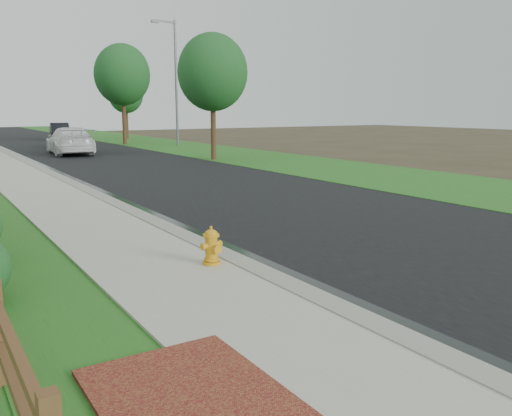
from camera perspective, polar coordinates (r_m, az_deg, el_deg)
ground at (r=6.96m, az=6.96°, el=-12.05°), size 120.00×120.00×0.00m
road at (r=40.99m, az=-19.88°, el=6.14°), size 8.00×90.00×0.02m
wet_gutter at (r=40.35m, az=-25.24°, el=5.73°), size 0.50×90.00×0.00m
verge_far at (r=42.98m, az=-10.82°, el=6.76°), size 6.00×90.00×0.04m
brick_patch at (r=5.11m, az=-6.08°, el=-20.21°), size 1.60×2.40×0.11m
fire_hydrant at (r=9.01m, az=-4.71°, el=-4.10°), size 0.42×0.34×0.65m
white_suv at (r=33.41m, az=-19.01°, el=6.71°), size 2.59×5.54×1.56m
dark_car_mid at (r=40.06m, az=-19.59°, el=7.07°), size 2.62×4.32×1.37m
dark_car_far at (r=49.91m, az=-19.95°, el=7.62°), size 2.11×4.44×1.40m
streetlight at (r=39.73m, az=-8.62°, el=13.63°), size 1.99×0.62×8.71m
tree_near_right at (r=28.31m, az=-4.60°, el=14.04°), size 3.56×3.56×6.41m
tree_mid_right at (r=41.25m, az=-13.90°, el=13.46°), size 3.99×3.99×7.24m
tree_far_right at (r=49.12m, az=-13.55°, el=11.56°), size 2.98×2.98×5.49m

